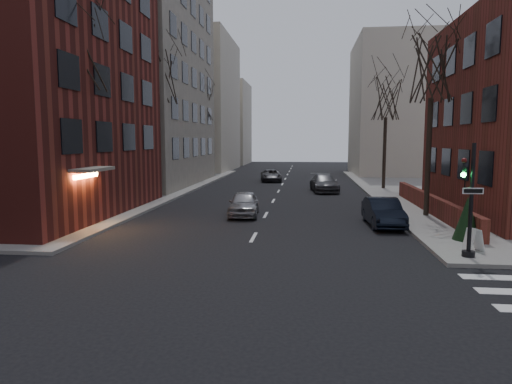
# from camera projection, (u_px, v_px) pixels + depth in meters

# --- Properties ---
(ground) EXTENTS (160.00, 160.00, 0.00)m
(ground) POSITION_uv_depth(u_px,v_px,m) (176.00, 380.00, 8.12)
(ground) COLOR black
(ground) RESTS_ON ground
(building_left_tan) EXTENTS (18.00, 18.00, 28.00)m
(building_left_tan) POSITION_uv_depth(u_px,v_px,m) (98.00, 33.00, 41.94)
(building_left_tan) COLOR gray
(building_left_tan) RESTS_ON ground
(low_wall_right) EXTENTS (0.35, 16.00, 1.00)m
(low_wall_right) POSITION_uv_depth(u_px,v_px,m) (431.00, 204.00, 25.79)
(low_wall_right) COLOR maroon
(low_wall_right) RESTS_ON sidewalk_far_right
(building_distant_la) EXTENTS (14.00, 16.00, 18.00)m
(building_distant_la) POSITION_uv_depth(u_px,v_px,m) (182.00, 105.00, 63.03)
(building_distant_la) COLOR #B9AD9D
(building_distant_la) RESTS_ON ground
(building_distant_ra) EXTENTS (14.00, 14.00, 16.00)m
(building_distant_ra) POSITION_uv_depth(u_px,v_px,m) (413.00, 108.00, 54.94)
(building_distant_ra) COLOR #B9AD9D
(building_distant_ra) RESTS_ON ground
(building_distant_lb) EXTENTS (10.00, 12.00, 14.00)m
(building_distant_lb) POSITION_uv_depth(u_px,v_px,m) (219.00, 124.00, 79.83)
(building_distant_lb) COLOR #B9AD9D
(building_distant_lb) RESTS_ON ground
(traffic_signal) EXTENTS (0.76, 0.44, 4.00)m
(traffic_signal) POSITION_uv_depth(u_px,v_px,m) (469.00, 207.00, 15.92)
(traffic_signal) COLOR black
(traffic_signal) RESTS_ON sidewalk_far_right
(tree_left_a) EXTENTS (4.18, 4.18, 10.26)m
(tree_left_a) POSITION_uv_depth(u_px,v_px,m) (77.00, 52.00, 21.94)
(tree_left_a) COLOR #2D231C
(tree_left_a) RESTS_ON sidewalk_far_left
(tree_left_b) EXTENTS (4.40, 4.40, 10.80)m
(tree_left_b) POSITION_uv_depth(u_px,v_px,m) (157.00, 76.00, 33.73)
(tree_left_b) COLOR #2D231C
(tree_left_b) RESTS_ON sidewalk_far_left
(tree_left_c) EXTENTS (3.96, 3.96, 9.72)m
(tree_left_c) POSITION_uv_depth(u_px,v_px,m) (201.00, 103.00, 47.66)
(tree_left_c) COLOR #2D231C
(tree_left_c) RESTS_ON sidewalk_far_left
(tree_right_a) EXTENTS (3.96, 3.96, 9.72)m
(tree_right_a) POSITION_uv_depth(u_px,v_px,m) (432.00, 68.00, 24.01)
(tree_right_a) COLOR #2D231C
(tree_right_a) RESTS_ON sidewalk_far_right
(tree_right_b) EXTENTS (3.74, 3.74, 9.18)m
(tree_right_b) POSITION_uv_depth(u_px,v_px,m) (386.00, 99.00, 37.89)
(tree_right_b) COLOR #2D231C
(tree_right_b) RESTS_ON sidewalk_far_right
(streetlamp_near) EXTENTS (0.36, 0.36, 6.28)m
(streetlamp_near) POSITION_uv_depth(u_px,v_px,m) (148.00, 140.00, 30.26)
(streetlamp_near) COLOR black
(streetlamp_near) RESTS_ON sidewalk_far_left
(streetlamp_far) EXTENTS (0.36, 0.36, 6.28)m
(streetlamp_far) POSITION_uv_depth(u_px,v_px,m) (211.00, 140.00, 50.00)
(streetlamp_far) COLOR black
(streetlamp_far) RESTS_ON sidewalk_far_left
(parked_sedan) EXTENTS (1.68, 4.28, 1.39)m
(parked_sedan) POSITION_uv_depth(u_px,v_px,m) (383.00, 212.00, 22.51)
(parked_sedan) COLOR black
(parked_sedan) RESTS_ON ground
(car_lane_silver) EXTENTS (1.86, 4.08, 1.36)m
(car_lane_silver) POSITION_uv_depth(u_px,v_px,m) (244.00, 204.00, 25.63)
(car_lane_silver) COLOR gray
(car_lane_silver) RESTS_ON ground
(car_lane_gray) EXTENTS (2.52, 5.09, 1.42)m
(car_lane_gray) POSITION_uv_depth(u_px,v_px,m) (324.00, 183.00, 37.39)
(car_lane_gray) COLOR #3A3A3E
(car_lane_gray) RESTS_ON ground
(car_lane_far) EXTENTS (2.55, 4.57, 1.21)m
(car_lane_far) POSITION_uv_depth(u_px,v_px,m) (271.00, 175.00, 46.63)
(car_lane_far) COLOR #39393D
(car_lane_far) RESTS_ON ground
(sandwich_board) EXTENTS (0.52, 0.61, 0.84)m
(sandwich_board) POSITION_uv_depth(u_px,v_px,m) (474.00, 240.00, 16.90)
(sandwich_board) COLOR silver
(sandwich_board) RESTS_ON sidewalk_far_right
(evergreen_shrub) EXTENTS (1.34, 1.34, 1.80)m
(evergreen_shrub) POSITION_uv_depth(u_px,v_px,m) (467.00, 218.00, 18.70)
(evergreen_shrub) COLOR black
(evergreen_shrub) RESTS_ON sidewalk_far_right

